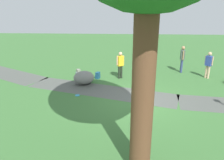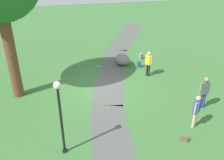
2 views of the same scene
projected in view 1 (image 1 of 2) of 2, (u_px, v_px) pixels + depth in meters
name	position (u px, v px, depth m)	size (l,w,h in m)	color
ground_plane	(135.00, 101.00, 10.37)	(48.00, 48.00, 0.00)	#3B6C34
footpath_segment_mid	(100.00, 90.00, 11.67)	(8.16, 4.00, 0.01)	#50534E
lawn_boulder	(84.00, 78.00, 12.49)	(1.43, 1.31, 0.76)	gray
woman_with_handbag	(209.00, 63.00, 13.32)	(0.42, 0.43, 1.63)	#DEB392
man_near_boulder	(182.00, 57.00, 14.45)	(0.27, 0.52, 1.76)	#374378
passerby_on_path	(120.00, 63.00, 13.28)	(0.46, 0.39, 1.65)	#222B1F
backpack_by_boulder	(98.00, 75.00, 13.49)	(0.33, 0.33, 0.40)	navy
spare_backpack_on_lawn	(78.00, 72.00, 14.08)	(0.35, 0.34, 0.40)	gray
frisbee_on_grass	(77.00, 95.00, 11.05)	(0.23, 0.23, 0.02)	#3194D0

